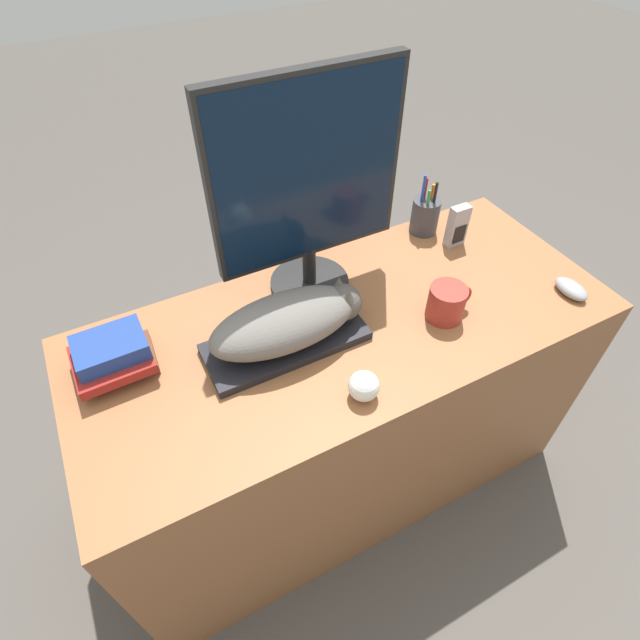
{
  "coord_description": "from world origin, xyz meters",
  "views": [
    {
      "loc": [
        -0.48,
        -0.46,
        1.69
      ],
      "look_at": [
        -0.09,
        0.29,
        0.82
      ],
      "focal_mm": 28.0,
      "sensor_mm": 36.0,
      "label": 1
    }
  ],
  "objects_px": {
    "coffee_mug": "(447,303)",
    "phone": "(457,226)",
    "monitor": "(308,183)",
    "keyboard": "(286,342)",
    "cat": "(291,320)",
    "book_stack": "(114,356)",
    "baseball": "(364,386)",
    "computer_mouse": "(571,289)",
    "pen_cup": "(425,215)"
  },
  "relations": [
    {
      "from": "monitor",
      "to": "coffee_mug",
      "type": "height_order",
      "value": "monitor"
    },
    {
      "from": "monitor",
      "to": "baseball",
      "type": "xyz_separation_m",
      "value": [
        -0.06,
        -0.39,
        -0.28
      ]
    },
    {
      "from": "keyboard",
      "to": "computer_mouse",
      "type": "relative_size",
      "value": 4.02
    },
    {
      "from": "pen_cup",
      "to": "monitor",
      "type": "bearing_deg",
      "value": -171.2
    },
    {
      "from": "monitor",
      "to": "pen_cup",
      "type": "distance_m",
      "value": 0.51
    },
    {
      "from": "computer_mouse",
      "to": "phone",
      "type": "xyz_separation_m",
      "value": [
        -0.14,
        0.33,
        0.05
      ]
    },
    {
      "from": "coffee_mug",
      "to": "baseball",
      "type": "height_order",
      "value": "coffee_mug"
    },
    {
      "from": "cat",
      "to": "coffee_mug",
      "type": "relative_size",
      "value": 3.06
    },
    {
      "from": "baseball",
      "to": "book_stack",
      "type": "height_order",
      "value": "book_stack"
    },
    {
      "from": "computer_mouse",
      "to": "monitor",
      "type": "bearing_deg",
      "value": 149.64
    },
    {
      "from": "computer_mouse",
      "to": "coffee_mug",
      "type": "height_order",
      "value": "coffee_mug"
    },
    {
      "from": "computer_mouse",
      "to": "keyboard",
      "type": "bearing_deg",
      "value": 166.26
    },
    {
      "from": "coffee_mug",
      "to": "phone",
      "type": "relative_size",
      "value": 0.99
    },
    {
      "from": "pen_cup",
      "to": "keyboard",
      "type": "bearing_deg",
      "value": -157.7
    },
    {
      "from": "computer_mouse",
      "to": "coffee_mug",
      "type": "relative_size",
      "value": 0.78
    },
    {
      "from": "keyboard",
      "to": "monitor",
      "type": "xyz_separation_m",
      "value": [
        0.15,
        0.17,
        0.31
      ]
    },
    {
      "from": "monitor",
      "to": "phone",
      "type": "height_order",
      "value": "monitor"
    },
    {
      "from": "baseball",
      "to": "book_stack",
      "type": "distance_m",
      "value": 0.58
    },
    {
      "from": "coffee_mug",
      "to": "pen_cup",
      "type": "xyz_separation_m",
      "value": [
        0.17,
        0.34,
        0.01
      ]
    },
    {
      "from": "coffee_mug",
      "to": "pen_cup",
      "type": "height_order",
      "value": "pen_cup"
    },
    {
      "from": "cat",
      "to": "pen_cup",
      "type": "relative_size",
      "value": 2.03
    },
    {
      "from": "keyboard",
      "to": "cat",
      "type": "bearing_deg",
      "value": 0.0
    },
    {
      "from": "phone",
      "to": "computer_mouse",
      "type": "bearing_deg",
      "value": -66.7
    },
    {
      "from": "cat",
      "to": "monitor",
      "type": "relative_size",
      "value": 0.68
    },
    {
      "from": "coffee_mug",
      "to": "book_stack",
      "type": "distance_m",
      "value": 0.82
    },
    {
      "from": "baseball",
      "to": "book_stack",
      "type": "xyz_separation_m",
      "value": [
        -0.47,
        0.33,
        0.01
      ]
    },
    {
      "from": "monitor",
      "to": "cat",
      "type": "bearing_deg",
      "value": -128.12
    },
    {
      "from": "keyboard",
      "to": "book_stack",
      "type": "height_order",
      "value": "book_stack"
    },
    {
      "from": "monitor",
      "to": "computer_mouse",
      "type": "bearing_deg",
      "value": -30.36
    },
    {
      "from": "pen_cup",
      "to": "book_stack",
      "type": "height_order",
      "value": "pen_cup"
    },
    {
      "from": "coffee_mug",
      "to": "baseball",
      "type": "bearing_deg",
      "value": -159.3
    },
    {
      "from": "book_stack",
      "to": "computer_mouse",
      "type": "bearing_deg",
      "value": -14.74
    },
    {
      "from": "computer_mouse",
      "to": "baseball",
      "type": "height_order",
      "value": "baseball"
    },
    {
      "from": "coffee_mug",
      "to": "phone",
      "type": "bearing_deg",
      "value": 47.53
    },
    {
      "from": "cat",
      "to": "baseball",
      "type": "bearing_deg",
      "value": -71.72
    },
    {
      "from": "pen_cup",
      "to": "computer_mouse",
      "type": "bearing_deg",
      "value": -66.62
    },
    {
      "from": "coffee_mug",
      "to": "baseball",
      "type": "distance_m",
      "value": 0.34
    },
    {
      "from": "coffee_mug",
      "to": "pen_cup",
      "type": "bearing_deg",
      "value": 62.76
    },
    {
      "from": "computer_mouse",
      "to": "book_stack",
      "type": "height_order",
      "value": "book_stack"
    },
    {
      "from": "cat",
      "to": "phone",
      "type": "relative_size",
      "value": 3.02
    },
    {
      "from": "cat",
      "to": "monitor",
      "type": "bearing_deg",
      "value": 51.88
    },
    {
      "from": "baseball",
      "to": "phone",
      "type": "xyz_separation_m",
      "value": [
        0.54,
        0.36,
        0.03
      ]
    },
    {
      "from": "keyboard",
      "to": "monitor",
      "type": "height_order",
      "value": "monitor"
    },
    {
      "from": "cat",
      "to": "book_stack",
      "type": "distance_m",
      "value": 0.42
    },
    {
      "from": "monitor",
      "to": "computer_mouse",
      "type": "height_order",
      "value": "monitor"
    },
    {
      "from": "phone",
      "to": "cat",
      "type": "bearing_deg",
      "value": -167.11
    },
    {
      "from": "cat",
      "to": "pen_cup",
      "type": "xyz_separation_m",
      "value": [
        0.56,
        0.24,
        -0.02
      ]
    },
    {
      "from": "cat",
      "to": "phone",
      "type": "distance_m",
      "value": 0.62
    },
    {
      "from": "monitor",
      "to": "book_stack",
      "type": "bearing_deg",
      "value": -173.86
    },
    {
      "from": "keyboard",
      "to": "computer_mouse",
      "type": "bearing_deg",
      "value": -13.74
    }
  ]
}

